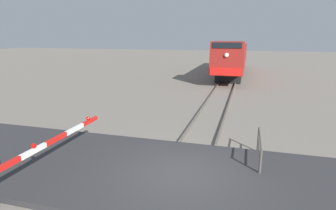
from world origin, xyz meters
The scene contains 7 objects.
ground_plane centered at (0.00, 0.00, 0.00)m, with size 160.00×160.00×0.00m, color slate.
rail_track_left centered at (-0.72, 0.00, 0.07)m, with size 0.08×80.00×0.15m, color #59544C.
rail_track_right centered at (0.72, 0.00, 0.07)m, with size 0.08×80.00×0.15m, color #59544C.
road_surface centered at (0.00, 0.00, 0.08)m, with size 36.00×5.09×0.17m, color #2D2D30.
locomotive centered at (0.00, 24.61, 1.99)m, with size 2.74×18.61×3.79m.
crossing_gate centered at (-3.86, -2.60, 0.82)m, with size 0.36×5.63×1.32m.
guard_railing centered at (2.29, 1.76, 0.61)m, with size 0.08×2.18×0.95m.
Camera 1 is at (1.74, -7.56, 4.23)m, focal length 29.96 mm.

